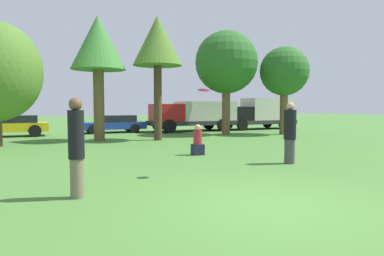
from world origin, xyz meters
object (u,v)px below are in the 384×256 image
object	(u,v)px
person_catcher	(290,133)
tree_2	(98,45)
tree_5	(284,72)
tree_3	(157,43)
bystander_sitting	(198,142)
parked_car_blue	(113,123)
frisbee	(204,90)
parked_car_yellow	(14,125)
tree_4	(226,63)
delivery_truck_red	(194,114)
person_thrower	(76,146)
delivery_truck_black	(260,113)

from	to	relation	value
person_catcher	tree_2	bearing A→B (deg)	-79.52
tree_2	tree_5	world-z (taller)	tree_2
tree_5	tree_3	bearing A→B (deg)	-176.71
bystander_sitting	tree_3	size ratio (longest dim) A/B	0.17
tree_2	parked_car_blue	size ratio (longest dim) A/B	1.44
frisbee	parked_car_yellow	size ratio (longest dim) A/B	0.07
person_catcher	tree_4	distance (m)	11.76
tree_4	tree_5	bearing A→B (deg)	-21.97
tree_2	parked_car_yellow	distance (m)	7.57
frisbee	delivery_truck_red	world-z (taller)	frisbee
person_thrower	delivery_truck_red	xyz separation A→B (m)	(9.25, 15.89, 0.20)
parked_car_blue	delivery_truck_black	world-z (taller)	delivery_truck_black
parked_car_yellow	parked_car_blue	distance (m)	6.05
tree_3	tree_4	world-z (taller)	tree_4
person_thrower	tree_4	xyz separation A→B (m)	(9.97, 12.36, 3.50)
person_catcher	delivery_truck_red	bearing A→B (deg)	-115.69
bystander_sitting	tree_2	distance (m)	8.52
tree_2	tree_5	distance (m)	11.48
tree_2	delivery_truck_black	size ratio (longest dim) A/B	1.06
tree_2	parked_car_blue	bearing A→B (deg)	73.00
person_catcher	tree_3	world-z (taller)	tree_3
tree_2	parked_car_yellow	bearing A→B (deg)	133.95
frisbee	person_thrower	bearing A→B (deg)	-162.79
tree_2	tree_4	xyz separation A→B (m)	(8.01, 1.01, -0.39)
tree_5	parked_car_blue	bearing A→B (deg)	149.66
tree_4	parked_car_blue	distance (m)	8.65
person_catcher	parked_car_blue	xyz separation A→B (m)	(-2.90, 15.01, -0.35)
frisbee	parked_car_blue	distance (m)	15.81
person_catcher	frisbee	world-z (taller)	frisbee
tree_3	tree_5	world-z (taller)	tree_3
person_thrower	tree_4	size ratio (longest dim) A/B	0.30
person_thrower	delivery_truck_black	world-z (taller)	delivery_truck_black
bystander_sitting	person_catcher	bearing A→B (deg)	-56.41
bystander_sitting	tree_5	distance (m)	11.43
person_catcher	delivery_truck_red	world-z (taller)	delivery_truck_red
person_thrower	tree_4	bearing A→B (deg)	36.42
tree_3	frisbee	bearing A→B (deg)	-100.09
person_catcher	frisbee	xyz separation A→B (m)	(-3.30, -0.72, 1.25)
frisbee	delivery_truck_black	world-z (taller)	delivery_truck_black
tree_4	parked_car_yellow	distance (m)	13.42
person_thrower	delivery_truck_red	bearing A→B (deg)	45.10
person_catcher	bystander_sitting	size ratio (longest dim) A/B	1.69
person_thrower	tree_3	xyz separation A→B (m)	(4.88, 10.49, 4.07)
delivery_truck_black	delivery_truck_red	bearing A→B (deg)	-1.30
tree_2	tree_3	size ratio (longest dim) A/B	0.99
parked_car_yellow	parked_car_blue	xyz separation A→B (m)	(5.99, 0.84, -0.05)
tree_3	delivery_truck_red	world-z (taller)	tree_3
bystander_sitting	tree_3	world-z (taller)	tree_3
person_catcher	bystander_sitting	bearing A→B (deg)	-71.11
tree_2	tree_3	xyz separation A→B (m)	(2.92, -0.86, 0.19)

